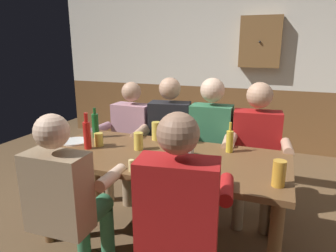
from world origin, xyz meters
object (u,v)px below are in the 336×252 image
person_1 (168,136)px  person_2 (209,139)px  pint_glass_2 (138,141)px  person_0 (129,134)px  condiment_caddy (183,152)px  wall_dart_cabinet (260,42)px  person_5 (180,213)px  pint_glass_4 (184,134)px  plate_0 (76,141)px  bottle_2 (95,125)px  pint_glass_3 (99,140)px  dining_table (162,167)px  person_3 (256,145)px  pint_glass_5 (170,164)px  table_candle (131,166)px  pint_glass_1 (156,131)px  person_4 (67,195)px  pint_glass_0 (279,173)px  bottle_0 (87,134)px  bottle_1 (230,141)px

person_1 → person_2: bearing=171.0°
pint_glass_2 → person_0: bearing=124.1°
condiment_caddy → wall_dart_cabinet: wall_dart_cabinet is taller
person_5 → pint_glass_2: size_ratio=8.86×
pint_glass_2 → pint_glass_4: 0.40m
plate_0 → bottle_2: 0.23m
person_1 → pint_glass_3: person_1 is taller
dining_table → condiment_caddy: condiment_caddy is taller
person_3 → pint_glass_5: bearing=59.7°
table_candle → pint_glass_1: 0.71m
person_4 → bottle_2: (-0.36, 0.85, 0.20)m
pint_glass_3 → pint_glass_4: size_ratio=0.68×
person_2 → pint_glass_0: (0.62, -0.89, 0.12)m
pint_glass_2 → wall_dart_cabinet: size_ratio=0.20×
table_candle → wall_dart_cabinet: size_ratio=0.11×
pint_glass_5 → person_3: bearing=64.9°
pint_glass_2 → pint_glass_4: bearing=44.9°
pint_glass_5 → person_1: bearing=111.3°
condiment_caddy → pint_glass_0: pint_glass_0 is taller
pint_glass_4 → pint_glass_5: (0.12, -0.64, -0.01)m
bottle_2 → pint_glass_0: bottle_2 is taller
condiment_caddy → pint_glass_3: pint_glass_3 is taller
table_candle → pint_glass_5: size_ratio=0.54×
dining_table → pint_glass_2: bearing=168.3°
dining_table → bottle_0: (-0.61, -0.08, 0.22)m
pint_glass_0 → table_candle: bearing=-172.7°
person_4 → person_1: bearing=80.5°
table_candle → bottle_0: bottle_0 is taller
pint_glass_4 → pint_glass_5: size_ratio=1.07×
bottle_1 → dining_table: bearing=-152.1°
person_2 → pint_glass_2: size_ratio=8.93×
pint_glass_2 → pint_glass_5: bearing=-42.0°
person_5 → pint_glass_4: (-0.30, 0.97, 0.13)m
pint_glass_1 → wall_dart_cabinet: bearing=73.5°
pint_glass_2 → plate_0: bearing=-177.7°
bottle_0 → pint_glass_5: size_ratio=2.00×
pint_glass_2 → pint_glass_0: bearing=-15.3°
bottle_1 → pint_glass_0: (0.37, -0.49, -0.01)m
person_3 → pint_glass_2: 1.06m
person_3 → dining_table: bearing=40.8°
person_2 → pint_glass_4: size_ratio=7.98×
person_3 → pint_glass_1: 0.89m
plate_0 → pint_glass_4: pint_glass_4 is taller
pint_glass_1 → person_3: bearing=21.1°
pint_glass_1 → person_5: bearing=-60.7°
dining_table → pint_glass_1: size_ratio=11.65×
person_3 → person_1: bearing=-4.7°
condiment_caddy → pint_glass_2: bearing=-178.0°
person_3 → pint_glass_0: 0.93m
person_2 → person_3: person_2 is taller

